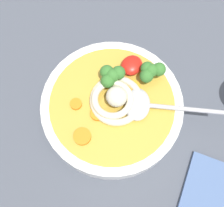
# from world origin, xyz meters

# --- Properties ---
(table_slab) EXTENTS (1.20, 1.20, 0.03)m
(table_slab) POSITION_xyz_m (0.00, 0.00, 0.01)
(table_slab) COLOR #474C56
(table_slab) RESTS_ON ground
(soup_bowl) EXTENTS (0.25, 0.25, 0.05)m
(soup_bowl) POSITION_xyz_m (-0.03, -0.02, 0.05)
(soup_bowl) COLOR white
(soup_bowl) RESTS_ON table_slab
(noodle_pile) EXTENTS (0.10, 0.10, 0.04)m
(noodle_pile) POSITION_xyz_m (-0.04, -0.02, 0.09)
(noodle_pile) COLOR beige
(noodle_pile) RESTS_ON soup_bowl
(soup_spoon) EXTENTS (0.12, 0.16, 0.02)m
(soup_spoon) POSITION_xyz_m (-0.06, 0.03, 0.08)
(soup_spoon) COLOR #B7B7BC
(soup_spoon) RESTS_ON soup_bowl
(chili_sauce_dollop) EXTENTS (0.04, 0.04, 0.02)m
(chili_sauce_dollop) POSITION_xyz_m (-0.11, -0.04, 0.08)
(chili_sauce_dollop) COLOR red
(chili_sauce_dollop) RESTS_ON soup_bowl
(broccoli_floret_front) EXTENTS (0.05, 0.04, 0.04)m
(broccoli_floret_front) POSITION_xyz_m (-0.06, -0.05, 0.10)
(broccoli_floret_front) COLOR #7A9E60
(broccoli_floret_front) RESTS_ON soup_bowl
(broccoli_floret_right) EXTENTS (0.05, 0.04, 0.04)m
(broccoli_floret_right) POSITION_xyz_m (-0.12, 0.00, 0.10)
(broccoli_floret_right) COLOR #7A9E60
(broccoli_floret_right) RESTS_ON soup_bowl
(carrot_slice_rear) EXTENTS (0.02, 0.02, 0.01)m
(carrot_slice_rear) POSITION_xyz_m (0.01, -0.07, 0.08)
(carrot_slice_rear) COLOR orange
(carrot_slice_rear) RESTS_ON soup_bowl
(carrot_slice_far) EXTENTS (0.03, 0.03, 0.01)m
(carrot_slice_far) POSITION_xyz_m (-0.08, -0.01, 0.08)
(carrot_slice_far) COLOR orange
(carrot_slice_far) RESTS_ON soup_bowl
(carrot_slice_center) EXTENTS (0.03, 0.03, 0.01)m
(carrot_slice_center) POSITION_xyz_m (0.05, -0.02, 0.08)
(carrot_slice_center) COLOR orange
(carrot_slice_center) RESTS_ON soup_bowl
(carrot_slice_near_spoon) EXTENTS (0.02, 0.02, 0.01)m
(carrot_slice_near_spoon) POSITION_xyz_m (0.00, -0.03, 0.08)
(carrot_slice_near_spoon) COLOR orange
(carrot_slice_near_spoon) RESTS_ON soup_bowl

